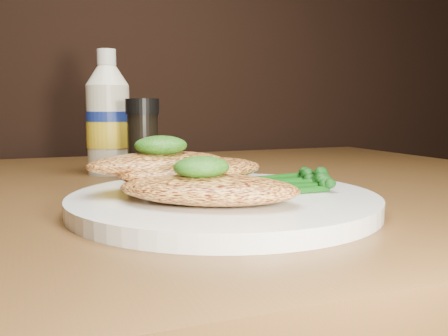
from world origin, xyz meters
name	(u,v)px	position (x,y,z in m)	size (l,w,h in m)	color
plate	(224,202)	(0.05, 0.88, 0.76)	(0.30, 0.30, 0.02)	white
chicken_front	(208,189)	(0.02, 0.84, 0.78)	(0.16, 0.08, 0.03)	#F9B04F
chicken_mid	(193,171)	(0.03, 0.90, 0.79)	(0.16, 0.08, 0.02)	#F9B04F
chicken_back	(158,163)	(-0.01, 0.92, 0.79)	(0.14, 0.07, 0.02)	#F9B04F
pesto_front	(201,167)	(0.01, 0.84, 0.80)	(0.05, 0.05, 0.02)	black
pesto_back	(161,145)	(0.00, 0.91, 0.81)	(0.05, 0.05, 0.02)	black
broccolini_bundle	(272,180)	(0.10, 0.88, 0.78)	(0.14, 0.10, 0.02)	#104A10
mayo_bottle	(108,112)	(-0.02, 1.18, 0.84)	(0.06, 0.06, 0.18)	beige
pepper_grinder	(143,140)	(0.02, 1.10, 0.80)	(0.04, 0.04, 0.11)	black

